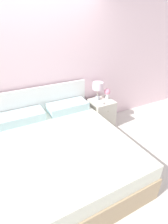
% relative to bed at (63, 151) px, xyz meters
% --- Properties ---
extents(ground_plane, '(12.00, 12.00, 0.00)m').
position_rel_bed_xyz_m(ground_plane, '(0.00, 0.97, -0.30)').
color(ground_plane, silver).
extents(wall_back, '(8.00, 0.06, 2.60)m').
position_rel_bed_xyz_m(wall_back, '(0.00, 1.04, 1.00)').
color(wall_back, silver).
rests_on(wall_back, ground_plane).
extents(bed, '(1.75, 2.07, 1.01)m').
position_rel_bed_xyz_m(bed, '(0.00, 0.00, 0.00)').
color(bed, tan).
rests_on(bed, ground_plane).
extents(nightstand, '(0.45, 0.48, 0.59)m').
position_rel_bed_xyz_m(nightstand, '(1.16, 0.72, -0.01)').
color(nightstand, silver).
rests_on(nightstand, ground_plane).
extents(table_lamp, '(0.21, 0.21, 0.37)m').
position_rel_bed_xyz_m(table_lamp, '(1.12, 0.82, 0.56)').
color(table_lamp, '#A8B2BC').
rests_on(table_lamp, nightstand).
extents(flower_vase, '(0.13, 0.13, 0.23)m').
position_rel_bed_xyz_m(flower_vase, '(1.30, 0.74, 0.43)').
color(flower_vase, white).
rests_on(flower_vase, nightstand).
extents(teacup, '(0.10, 0.10, 0.07)m').
position_rel_bed_xyz_m(teacup, '(1.07, 0.58, 0.32)').
color(teacup, white).
rests_on(teacup, nightstand).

